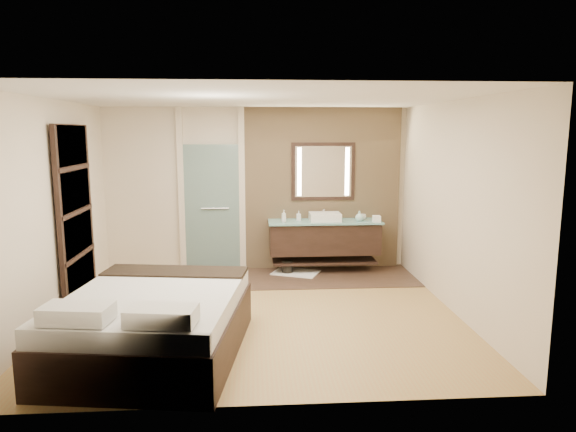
{
  "coord_description": "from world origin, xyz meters",
  "views": [
    {
      "loc": [
        -0.07,
        -6.31,
        2.31
      ],
      "look_at": [
        0.41,
        0.6,
        1.17
      ],
      "focal_mm": 32.0,
      "sensor_mm": 36.0,
      "label": 1
    }
  ],
  "objects": [
    {
      "name": "waste_bin",
      "position": [
        0.48,
        1.83,
        0.11
      ],
      "size": [
        0.21,
        0.21,
        0.22
      ],
      "primitive_type": "cylinder",
      "rotation": [
        0.0,
        0.0,
        -0.23
      ],
      "color": "black",
      "rests_on": "floor"
    },
    {
      "name": "tissue_box",
      "position": [
        1.92,
        1.74,
        0.92
      ],
      "size": [
        0.12,
        0.12,
        0.1
      ],
      "primitive_type": "cube",
      "rotation": [
        0.0,
        0.0,
        -0.03
      ],
      "color": "white",
      "rests_on": "vanity"
    },
    {
      "name": "vanity",
      "position": [
        1.1,
        1.92,
        0.58
      ],
      "size": [
        1.85,
        0.55,
        0.88
      ],
      "color": "black",
      "rests_on": "stone_wall"
    },
    {
      "name": "frosted_door",
      "position": [
        -0.75,
        2.2,
        1.14
      ],
      "size": [
        1.1,
        0.12,
        2.7
      ],
      "color": "#9FC9C3",
      "rests_on": "floor"
    },
    {
      "name": "tile_strip",
      "position": [
        0.6,
        1.6,
        0.01
      ],
      "size": [
        3.8,
        1.3,
        0.01
      ],
      "primitive_type": "cube",
      "color": "#37291E",
      "rests_on": "floor"
    },
    {
      "name": "stone_wall",
      "position": [
        1.1,
        2.21,
        1.35
      ],
      "size": [
        2.6,
        0.08,
        2.7
      ],
      "primitive_type": "cube",
      "color": "tan",
      "rests_on": "floor"
    },
    {
      "name": "floor",
      "position": [
        0.0,
        0.0,
        0.0
      ],
      "size": [
        5.0,
        5.0,
        0.0
      ],
      "primitive_type": "plane",
      "color": "#A97D47",
      "rests_on": "ground"
    },
    {
      "name": "bed",
      "position": [
        -1.11,
        -1.16,
        0.34
      ],
      "size": [
        2.0,
        2.37,
        0.83
      ],
      "rotation": [
        0.0,
        0.0,
        -0.14
      ],
      "color": "black",
      "rests_on": "floor"
    },
    {
      "name": "soap_bottle_c",
      "position": [
        1.66,
        1.84,
        0.95
      ],
      "size": [
        0.17,
        0.17,
        0.17
      ],
      "primitive_type": "imported",
      "rotation": [
        0.0,
        0.0,
        -0.39
      ],
      "color": "#A3CDC8",
      "rests_on": "vanity"
    },
    {
      "name": "soap_bottle_a",
      "position": [
        0.42,
        1.81,
        0.97
      ],
      "size": [
        0.1,
        0.1,
        0.2
      ],
      "primitive_type": "imported",
      "rotation": [
        0.0,
        0.0,
        0.39
      ],
      "color": "silver",
      "rests_on": "vanity"
    },
    {
      "name": "bath_mat",
      "position": [
        0.62,
        1.83,
        0.02
      ],
      "size": [
        0.86,
        0.74,
        0.02
      ],
      "primitive_type": "cube",
      "rotation": [
        0.0,
        0.0,
        -0.4
      ],
      "color": "white",
      "rests_on": "floor"
    },
    {
      "name": "shoji_partition",
      "position": [
        -2.43,
        0.6,
        1.21
      ],
      "size": [
        0.06,
        1.2,
        2.4
      ],
      "color": "black",
      "rests_on": "floor"
    },
    {
      "name": "soap_bottle_b",
      "position": [
        0.68,
        1.96,
        0.94
      ],
      "size": [
        0.08,
        0.08,
        0.16
      ],
      "primitive_type": "imported",
      "rotation": [
        0.0,
        0.0,
        -0.07
      ],
      "color": "#B2B2B2",
      "rests_on": "vanity"
    },
    {
      "name": "mirror_unit",
      "position": [
        1.1,
        2.16,
        1.65
      ],
      "size": [
        1.06,
        0.04,
        0.96
      ],
      "color": "black",
      "rests_on": "stone_wall"
    },
    {
      "name": "cup",
      "position": [
        1.73,
        1.95,
        0.91
      ],
      "size": [
        0.14,
        0.14,
        0.09
      ],
      "primitive_type": "imported",
      "rotation": [
        0.0,
        0.0,
        0.19
      ],
      "color": "silver",
      "rests_on": "vanity"
    }
  ]
}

